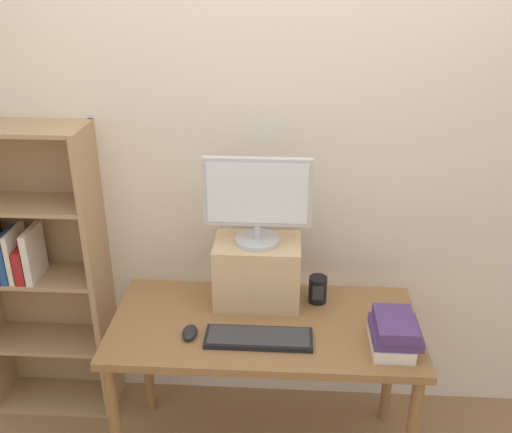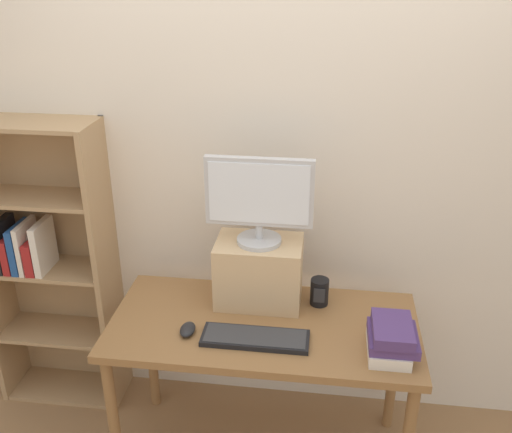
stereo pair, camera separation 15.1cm
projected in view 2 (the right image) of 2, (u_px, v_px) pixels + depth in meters
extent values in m
cube|color=beige|center=(276.00, 170.00, 2.71)|extent=(7.00, 0.08, 2.60)
cube|color=olive|center=(263.00, 326.00, 2.49)|extent=(1.34, 0.64, 0.04)
cylinder|color=olive|center=(114.00, 425.00, 2.48)|extent=(0.05, 0.05, 0.74)
cylinder|color=olive|center=(151.00, 347.00, 2.97)|extent=(0.05, 0.05, 0.74)
cylinder|color=olive|center=(394.00, 368.00, 2.82)|extent=(0.05, 0.05, 0.74)
cube|color=tan|center=(108.00, 273.00, 2.86)|extent=(0.03, 0.28, 1.55)
cube|color=tan|center=(61.00, 257.00, 3.02)|extent=(0.64, 0.01, 1.55)
cube|color=tan|center=(70.00, 387.00, 3.22)|extent=(0.59, 0.27, 0.02)
cube|color=tan|center=(60.00, 330.00, 3.06)|extent=(0.59, 0.27, 0.02)
cube|color=tan|center=(49.00, 268.00, 2.90)|extent=(0.59, 0.27, 0.02)
cube|color=tan|center=(37.00, 198.00, 2.73)|extent=(0.59, 0.27, 0.02)
cube|color=tan|center=(24.00, 123.00, 2.58)|extent=(0.59, 0.27, 0.02)
cube|color=black|center=(4.00, 244.00, 2.84)|extent=(0.04, 0.20, 0.26)
cube|color=maroon|center=(14.00, 251.00, 2.85)|extent=(0.04, 0.20, 0.18)
cube|color=navy|center=(21.00, 247.00, 2.83)|extent=(0.03, 0.20, 0.24)
cube|color=silver|center=(27.00, 246.00, 2.82)|extent=(0.02, 0.20, 0.25)
cube|color=maroon|center=(37.00, 254.00, 2.84)|extent=(0.05, 0.20, 0.17)
cube|color=silver|center=(44.00, 246.00, 2.81)|extent=(0.03, 0.20, 0.26)
cube|color=tan|center=(259.00, 272.00, 2.59)|extent=(0.38, 0.26, 0.30)
cylinder|color=#B7B7BA|center=(259.00, 240.00, 2.52)|extent=(0.20, 0.20, 0.02)
cylinder|color=#B7B7BA|center=(259.00, 231.00, 2.50)|extent=(0.03, 0.03, 0.07)
cube|color=#B7B7BA|center=(259.00, 192.00, 2.42)|extent=(0.47, 0.04, 0.31)
cube|color=silver|center=(259.00, 194.00, 2.40)|extent=(0.43, 0.00, 0.27)
cube|color=black|center=(255.00, 338.00, 2.36)|extent=(0.45, 0.15, 0.02)
cube|color=#333335|center=(255.00, 336.00, 2.36)|extent=(0.42, 0.13, 0.00)
ellipsoid|color=black|center=(188.00, 329.00, 2.41)|extent=(0.06, 0.10, 0.04)
cube|color=silver|center=(388.00, 347.00, 2.29)|extent=(0.16, 0.24, 0.05)
cube|color=#4C336B|center=(393.00, 338.00, 2.26)|extent=(0.19, 0.22, 0.04)
cube|color=#4C336B|center=(393.00, 329.00, 2.24)|extent=(0.16, 0.23, 0.05)
cylinder|color=black|center=(319.00, 292.00, 2.59)|extent=(0.08, 0.08, 0.13)
cube|color=#2D2D30|center=(319.00, 296.00, 2.55)|extent=(0.05, 0.00, 0.07)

